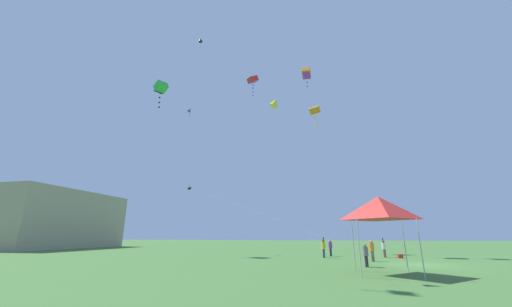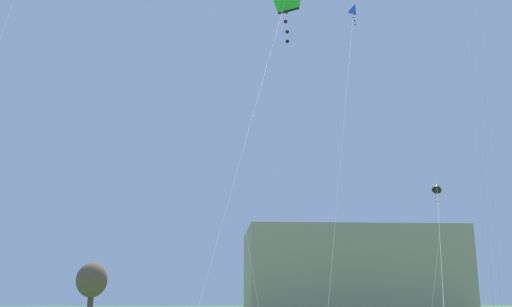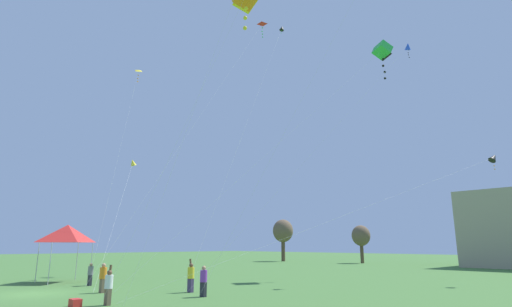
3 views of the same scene
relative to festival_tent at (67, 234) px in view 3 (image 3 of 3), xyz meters
The scene contains 17 objects.
ground_plane 8.09m from the festival_tent, 30.25° to the right, with size 220.00×220.00×0.00m, color #427033.
tree_near_right 43.40m from the festival_tent, 91.76° to the left, with size 2.78×2.78×5.61m.
tree_far_left 42.62m from the festival_tent, 109.73° to the left, with size 3.43×3.43×6.92m.
festival_tent is the anchor object (origin of this frame).
cooler_box 13.85m from the festival_tent, 16.23° to the right, with size 0.58×0.41×0.35m, color red.
person_orange_shirt 8.90m from the festival_tent, ahead, with size 0.39×0.39×1.67m.
person_yellow_shirt 12.55m from the festival_tent, 15.21° to the left, with size 0.39×0.39×1.91m.
person_purple_shirt 14.51m from the festival_tent, 10.21° to the left, with size 0.38×0.38×1.61m.
person_white_shirt 13.96m from the festival_tent, 10.58° to the right, with size 0.37×0.37×1.81m.
person_grey_shirt 4.76m from the festival_tent, ahead, with size 0.35×0.35×1.50m.
kite_red_delta_0 33.08m from the festival_tent, 89.35° to the left, with size 4.70×21.41×29.98m.
kite_black_diamond_2 33.26m from the festival_tent, 44.89° to the left, with size 10.51×25.68×9.84m.
kite_black_diamond_3 26.65m from the festival_tent, 62.23° to the left, with size 3.57×12.96×24.07m.
kite_blue_diamond_5 32.42m from the festival_tent, 49.67° to the left, with size 6.42×19.15×20.46m.
kite_yellow_delta_6 16.44m from the festival_tent, 105.39° to the left, with size 5.63×5.65×19.59m.
kite_green_box_7 33.55m from the festival_tent, 59.31° to the left, with size 6.36×25.30×22.88m.
kite_yellow_diamond_9 8.75m from the festival_tent, 104.78° to the left, with size 9.84×6.98×10.50m.
Camera 3 is at (26.01, -7.39, 2.75)m, focal length 28.00 mm.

